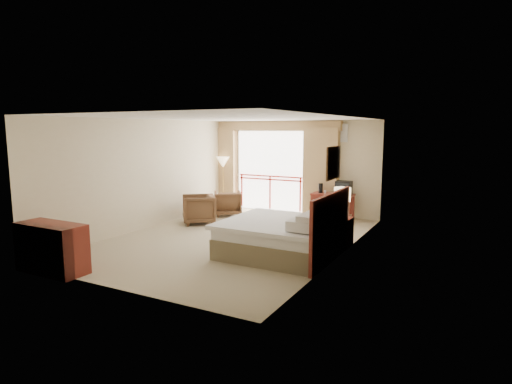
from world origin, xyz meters
The scene contains 29 objects.
floor centered at (0.00, 0.00, 0.00)m, with size 7.00×7.00×0.00m, color gray.
ceiling centered at (0.00, 0.00, 2.70)m, with size 7.00×7.00×0.00m, color white.
wall_back centered at (0.00, 3.50, 1.35)m, with size 5.00×5.00×0.00m, color beige.
wall_front centered at (0.00, -3.50, 1.35)m, with size 5.00×5.00×0.00m, color beige.
wall_left centered at (-2.50, 0.00, 1.35)m, with size 7.00×7.00×0.00m, color beige.
wall_right centered at (2.50, 0.00, 1.35)m, with size 7.00×7.00×0.00m, color beige.
balcony_door centered at (-0.80, 3.48, 1.20)m, with size 2.40×2.40×0.00m, color white.
balcony_railing centered at (-0.80, 3.46, 0.81)m, with size 2.09×0.03×1.02m.
curtain_left centered at (-2.45, 3.35, 1.25)m, with size 1.00×0.26×2.50m, color olive.
curtain_right centered at (0.85, 3.35, 1.25)m, with size 1.00×0.26×2.50m, color olive.
valance centered at (-0.80, 3.38, 2.55)m, with size 4.40×0.22×0.28m, color olive.
hvac_vent centered at (1.30, 3.47, 2.35)m, with size 0.50×0.04×0.50m, color silver.
bed centered at (1.50, -0.60, 0.38)m, with size 2.13×2.06×0.97m.
headboard centered at (2.46, -0.60, 0.65)m, with size 0.06×2.10×1.30m, color #581915.
framed_art centered at (2.47, -0.60, 1.85)m, with size 0.04×0.72×0.60m.
nightstand centered at (2.30, 0.55, 0.30)m, with size 0.43×0.51×0.61m, color #581915.
table_lamp centered at (2.30, 0.60, 1.09)m, with size 0.35×0.35×0.62m.
phone centered at (2.25, 0.40, 0.65)m, with size 0.20×0.15×0.09m, color black.
desk centered at (1.32, 3.05, 0.57)m, with size 1.11×0.54×0.73m.
tv centered at (1.62, 3.00, 0.91)m, with size 0.40×0.32×0.36m.
coffee_maker centered at (0.97, 3.00, 0.85)m, with size 0.12×0.12×0.26m, color black.
cup centered at (1.12, 2.95, 0.77)m, with size 0.06×0.06×0.09m, color white.
wastebasket centered at (0.99, 2.47, 0.16)m, with size 0.25×0.25×0.31m, color black.
armchair_far centered at (-1.54, 2.22, 0.00)m, with size 0.75×0.77×0.70m, color #4B301D.
armchair_near centered at (-1.65, 0.95, 0.00)m, with size 0.81×0.83×0.75m, color #4B301D.
side_table centered at (-1.91, 1.45, 0.40)m, with size 0.53×0.53×0.58m.
book centered at (-1.91, 1.45, 0.59)m, with size 0.17×0.23×0.02m, color white.
floor_lamp centered at (-2.26, 3.12, 1.39)m, with size 0.41×0.41×1.61m.
dresser centered at (-1.59, -3.44, 0.43)m, with size 1.29×0.55×0.86m.
Camera 1 is at (4.87, -8.07, 2.45)m, focal length 30.00 mm.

